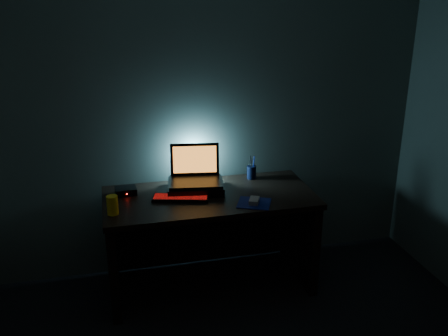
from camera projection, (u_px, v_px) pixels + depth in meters
name	position (u px, v px, depth m)	size (l,w,h in m)	color
room	(295.00, 238.00, 1.91)	(3.50, 4.00, 2.50)	black
desk	(208.00, 224.00, 3.70)	(1.50, 0.70, 0.75)	black
riser	(196.00, 187.00, 3.63)	(0.40, 0.30, 0.06)	black
laptop	(195.00, 173.00, 3.65)	(0.41, 0.33, 0.26)	black
keyboard	(181.00, 198.00, 3.49)	(0.41, 0.22, 0.02)	black
mousepad	(254.00, 203.00, 3.43)	(0.22, 0.20, 0.00)	navy
mouse	(254.00, 201.00, 3.42)	(0.06, 0.10, 0.03)	gray
pen_cup	(252.00, 172.00, 3.86)	(0.07, 0.07, 0.10)	black
juice_glass	(112.00, 205.00, 3.25)	(0.07, 0.07, 0.13)	yellow
router	(126.00, 191.00, 3.57)	(0.16, 0.13, 0.05)	black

